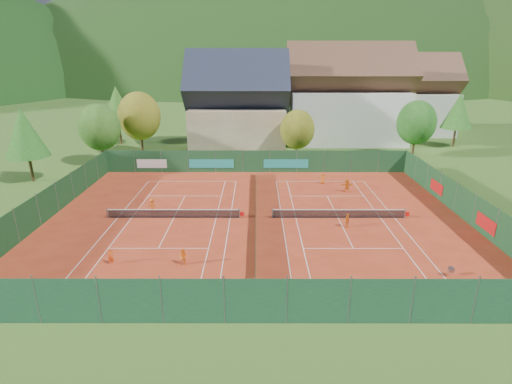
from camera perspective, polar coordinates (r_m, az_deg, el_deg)
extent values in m
plane|color=#31571B|center=(38.84, 0.00, -3.78)|extent=(600.00, 600.00, 0.00)
cube|color=#A43018|center=(38.83, 0.00, -3.75)|extent=(40.00, 32.00, 0.01)
cube|color=white|center=(50.64, -9.08, 1.53)|extent=(10.97, 0.06, 0.00)
cube|color=white|center=(29.37, -16.25, -12.61)|extent=(10.97, 0.06, 0.00)
cube|color=white|center=(41.12, -19.19, -3.52)|extent=(0.06, 23.77, 0.00)
cube|color=white|center=(38.91, -3.72, -3.73)|extent=(0.06, 23.77, 0.00)
cube|color=white|center=(40.69, -17.36, -3.56)|extent=(0.06, 23.77, 0.00)
cube|color=white|center=(39.02, -5.73, -3.72)|extent=(0.06, 23.77, 0.00)
cube|color=white|center=(45.51, -10.12, -0.55)|extent=(8.23, 0.06, 0.00)
cube|color=white|center=(33.99, -13.76, -7.81)|extent=(8.23, 0.06, 0.00)
cube|color=white|center=(39.65, -11.67, -3.66)|extent=(0.06, 12.80, 0.00)
cube|color=white|center=(50.62, 9.11, 1.53)|extent=(10.97, 0.06, 0.00)
cube|color=white|center=(29.35, 16.18, -12.64)|extent=(10.97, 0.06, 0.00)
cube|color=white|center=(38.90, 3.71, -3.73)|extent=(0.06, 23.77, 0.00)
cube|color=white|center=(41.08, 19.20, -3.54)|extent=(0.06, 23.77, 0.00)
cube|color=white|center=(39.01, 5.72, -3.72)|extent=(0.06, 23.77, 0.00)
cube|color=white|center=(40.66, 17.37, -3.58)|extent=(0.06, 23.77, 0.00)
cube|color=white|center=(45.49, 10.14, -0.56)|extent=(8.23, 0.06, 0.00)
cube|color=white|center=(33.96, 13.73, -7.83)|extent=(8.23, 0.06, 0.00)
cube|color=white|center=(39.63, 11.67, -3.67)|extent=(0.06, 12.80, 0.00)
cylinder|color=#59595B|center=(41.25, -20.46, -2.86)|extent=(0.10, 0.10, 1.02)
cylinder|color=#59595B|center=(38.67, -2.38, -3.06)|extent=(0.10, 0.10, 1.02)
cube|color=black|center=(39.48, -11.71, -3.06)|extent=(12.80, 0.02, 0.86)
cube|color=white|center=(39.33, -11.75, -2.48)|extent=(12.80, 0.04, 0.06)
cube|color=red|center=(38.68, -2.01, -3.14)|extent=(0.40, 0.04, 0.40)
cylinder|color=#59595B|center=(38.67, 2.37, -3.06)|extent=(0.10, 0.10, 1.02)
cylinder|color=#59595B|center=(41.21, 20.47, -2.88)|extent=(0.10, 0.10, 1.02)
cube|color=black|center=(39.46, 11.71, -3.07)|extent=(12.80, 0.02, 0.86)
cube|color=white|center=(39.31, 11.75, -2.49)|extent=(12.80, 0.04, 0.06)
cube|color=red|center=(41.32, 20.79, -2.95)|extent=(0.40, 0.04, 0.40)
cube|color=#143923|center=(38.64, 0.00, -3.07)|extent=(0.03, 28.80, 1.00)
cube|color=#163D1F|center=(53.54, 0.02, 4.39)|extent=(40.00, 0.04, 3.00)
cube|color=teal|center=(53.90, -6.39, 4.04)|extent=(6.00, 0.03, 1.20)
cube|color=teal|center=(53.70, 4.30, 4.05)|extent=(6.00, 0.03, 1.20)
cube|color=silver|center=(55.37, -14.66, 3.94)|extent=(4.00, 0.03, 1.20)
cube|color=#163D24|center=(23.99, -0.06, -15.36)|extent=(40.00, 0.04, 3.00)
cube|color=#123318|center=(43.21, -27.59, -1.48)|extent=(0.04, 32.00, 3.00)
cube|color=#153B1C|center=(43.16, 27.61, -1.51)|extent=(0.04, 32.00, 3.00)
cube|color=#B21414|center=(39.98, 29.98, -3.91)|extent=(0.03, 3.00, 1.20)
cube|color=#B21414|center=(48.31, 24.39, 0.64)|extent=(0.03, 3.00, 1.20)
cube|color=#C3AD8A|center=(66.87, -2.57, 9.09)|extent=(15.00, 12.00, 7.00)
cube|color=#1E2333|center=(66.05, -2.66, 14.65)|extent=(16.20, 12.00, 12.00)
cube|color=silver|center=(74.29, 12.69, 10.44)|extent=(20.00, 11.00, 9.00)
cube|color=brown|center=(73.61, 13.11, 16.02)|extent=(21.60, 11.00, 11.00)
cube|color=silver|center=(85.94, 20.83, 10.46)|extent=(16.00, 10.00, 8.00)
cube|color=brown|center=(85.35, 21.36, 14.76)|extent=(17.28, 10.00, 10.00)
cylinder|color=#4A2E1A|center=(61.53, -21.01, 4.96)|extent=(0.36, 0.36, 2.80)
ellipsoid|color=#2C5A19|center=(60.76, -21.46, 8.62)|extent=(5.72, 5.72, 6.58)
cylinder|color=#422C17|center=(65.77, -15.96, 6.50)|extent=(0.36, 0.36, 3.15)
ellipsoid|color=olive|center=(65.00, -16.32, 10.37)|extent=(6.44, 6.44, 7.40)
cylinder|color=#4D361B|center=(75.01, -18.81, 7.84)|extent=(0.36, 0.36, 3.50)
cone|color=#2B611B|center=(74.28, -19.22, 11.62)|extent=(5.60, 5.60, 6.50)
cylinder|color=#402417|center=(59.72, 5.82, 5.57)|extent=(0.36, 0.36, 2.45)
ellipsoid|color=olive|center=(59.01, 5.93, 8.88)|extent=(5.01, 5.01, 5.76)
cylinder|color=#4C361B|center=(65.84, 21.52, 5.76)|extent=(0.36, 0.36, 2.80)
ellipsoid|color=#1F5919|center=(65.13, 21.95, 9.18)|extent=(5.72, 5.72, 6.58)
cylinder|color=#452F18|center=(77.00, 26.45, 7.00)|extent=(0.36, 0.36, 3.15)
cone|color=#235D1A|center=(76.35, 26.95, 10.29)|extent=(5.04, 5.04, 5.85)
cylinder|color=#443118|center=(57.03, -29.43, 2.89)|extent=(0.36, 0.36, 3.15)
cone|color=#205D1A|center=(56.14, -30.17, 7.30)|extent=(5.04, 5.04, 5.85)
cylinder|color=#48311A|center=(81.21, 18.93, 8.62)|extent=(0.36, 0.36, 3.50)
ellipsoid|color=olive|center=(80.54, 19.32, 12.11)|extent=(7.15, 7.15, 8.22)
ellipsoid|color=black|center=(340.81, 1.77, 9.36)|extent=(440.00, 440.00, 242.00)
cylinder|color=slate|center=(32.00, 25.93, -10.31)|extent=(0.02, 0.02, 0.80)
cylinder|color=slate|center=(32.13, 26.42, -10.27)|extent=(0.02, 0.02, 0.80)
cylinder|color=slate|center=(32.23, 25.70, -10.06)|extent=(0.02, 0.02, 0.80)
cylinder|color=slate|center=(32.36, 26.19, -10.02)|extent=(0.02, 0.02, 0.80)
cube|color=slate|center=(32.11, 26.10, -9.93)|extent=(0.34, 0.34, 0.30)
ellipsoid|color=#CCD833|center=(32.10, 26.11, -9.88)|extent=(0.28, 0.28, 0.16)
sphere|color=#CCD833|center=(36.66, -10.91, -5.50)|extent=(0.07, 0.07, 0.07)
sphere|color=#CCD833|center=(28.53, 11.44, -13.15)|extent=(0.07, 0.07, 0.07)
sphere|color=#CCD833|center=(40.27, -0.43, -2.84)|extent=(0.07, 0.07, 0.07)
sphere|color=#CCD833|center=(44.91, -2.26, -0.50)|extent=(0.07, 0.07, 0.07)
imported|color=#DD4B13|center=(32.35, -20.03, -8.71)|extent=(0.52, 0.41, 1.23)
imported|color=orange|center=(30.78, -10.29, -9.12)|extent=(0.68, 0.54, 1.37)
imported|color=#D04D12|center=(41.18, -14.59, -1.90)|extent=(1.06, 0.71, 1.52)
imported|color=#D16012|center=(37.51, 12.91, -3.99)|extent=(0.70, 0.86, 1.36)
imported|color=#CF5612|center=(49.64, 9.48, 1.94)|extent=(0.65, 0.43, 1.33)
imported|color=orange|center=(47.05, 12.86, 0.91)|extent=(1.47, 0.50, 1.57)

